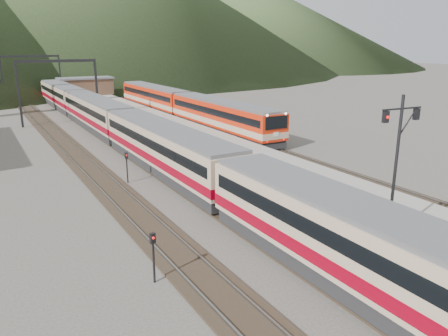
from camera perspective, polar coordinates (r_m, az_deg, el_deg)
track_main at (r=45.70m, az=-13.40°, el=3.17°), size 2.60×200.00×0.23m
track_far at (r=44.58m, az=-19.54°, el=2.36°), size 2.60×200.00×0.23m
track_second at (r=50.11m, az=-0.72°, el=4.70°), size 2.60×200.00×0.23m
platform at (r=45.67m, az=-5.95°, el=4.06°), size 8.00×100.00×1.00m
gantry_near at (r=58.80m, az=-20.85°, el=10.77°), size 9.55×0.25×8.00m
gantry_far at (r=83.51m, az=-23.87°, el=11.68°), size 9.55×0.25×8.00m
station_shed at (r=83.17m, az=-17.62°, el=10.18°), size 9.40×4.40×3.10m
hill_c at (r=246.10m, az=-0.17°, el=19.43°), size 160.00×160.00×50.00m
main_train at (r=43.91m, az=-12.99°, el=5.38°), size 3.05×83.50×3.72m
second_train at (r=58.13m, az=-5.37°, el=8.17°), size 2.99×40.70×3.65m
signal_mast at (r=20.79m, az=21.67°, el=1.73°), size 2.20×0.36×6.72m
short_signal_b at (r=32.35m, az=-12.59°, el=0.58°), size 0.24×0.19×2.27m
short_signal_c at (r=18.78m, az=-9.23°, el=-10.65°), size 0.24×0.19×2.27m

